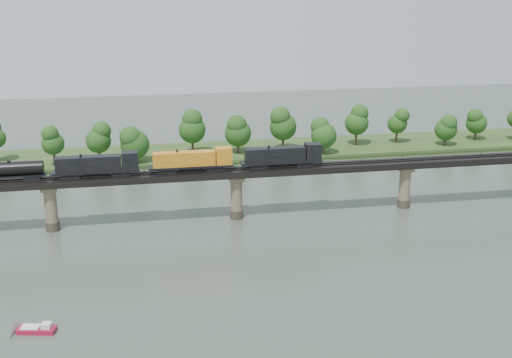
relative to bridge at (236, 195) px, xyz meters
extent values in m
plane|color=#364436|center=(0.00, -30.00, -5.46)|extent=(400.00, 400.00, 0.00)
cube|color=#2C461C|center=(0.00, 55.00, -4.66)|extent=(300.00, 24.00, 1.60)
cylinder|color=#473A2D|center=(-40.00, 0.00, -4.46)|extent=(3.00, 3.00, 2.00)
cylinder|color=#8A725A|center=(-40.00, 0.00, 0.04)|extent=(2.60, 2.60, 9.00)
cube|color=#8A725A|center=(-40.00, 0.00, 4.04)|extent=(3.20, 3.20, 1.00)
cylinder|color=#473A2D|center=(0.00, 0.00, -4.46)|extent=(3.00, 3.00, 2.00)
cylinder|color=#8A725A|center=(0.00, 0.00, 0.04)|extent=(2.60, 2.60, 9.00)
cube|color=#8A725A|center=(0.00, 0.00, 4.04)|extent=(3.20, 3.20, 1.00)
cylinder|color=#473A2D|center=(40.00, 0.00, -4.46)|extent=(3.00, 3.00, 2.00)
cylinder|color=#8A725A|center=(40.00, 0.00, 0.04)|extent=(2.60, 2.60, 9.00)
cube|color=#8A725A|center=(40.00, 0.00, 4.04)|extent=(3.20, 3.20, 1.00)
cube|color=black|center=(0.00, 0.00, 5.29)|extent=(220.00, 5.00, 1.50)
cube|color=black|center=(0.00, -0.75, 6.12)|extent=(220.00, 0.12, 0.16)
cube|color=black|center=(0.00, 0.75, 6.12)|extent=(220.00, 0.12, 0.16)
cube|color=black|center=(0.00, -2.40, 6.74)|extent=(220.00, 0.10, 0.10)
cube|color=black|center=(0.00, 2.40, 6.74)|extent=(220.00, 0.10, 0.10)
cube|color=black|center=(0.00, -2.40, 6.39)|extent=(0.08, 0.08, 0.70)
cube|color=black|center=(0.00, 2.40, 6.39)|extent=(0.08, 0.08, 0.70)
cylinder|color=#382619|center=(-44.43, 46.31, -2.10)|extent=(0.70, 0.70, 3.51)
sphere|color=#1A4112|center=(-44.43, 46.31, 2.57)|extent=(6.31, 6.31, 6.31)
sphere|color=#1A4112|center=(-44.43, 46.31, 5.50)|extent=(4.73, 4.73, 4.73)
cylinder|color=#382619|center=(-32.24, 48.84, -2.19)|extent=(0.70, 0.70, 3.34)
sphere|color=#1A4112|center=(-32.24, 48.84, 2.27)|extent=(7.18, 7.18, 7.18)
sphere|color=#1A4112|center=(-32.24, 48.84, 5.06)|extent=(5.39, 5.39, 5.39)
cylinder|color=#382619|center=(-22.01, 46.15, -2.45)|extent=(0.70, 0.70, 2.83)
sphere|color=#1A4112|center=(-22.01, 46.15, 1.32)|extent=(8.26, 8.26, 8.26)
sphere|color=#1A4112|center=(-22.01, 46.15, 3.68)|extent=(6.19, 6.19, 6.19)
cylinder|color=#382619|center=(-5.04, 52.68, -1.88)|extent=(0.70, 0.70, 3.96)
sphere|color=#1A4112|center=(-5.04, 52.68, 3.41)|extent=(8.07, 8.07, 8.07)
sphere|color=#1A4112|center=(-5.04, 52.68, 6.71)|extent=(6.05, 6.05, 6.05)
cylinder|color=#382619|center=(8.52, 51.14, -2.23)|extent=(0.70, 0.70, 3.27)
sphere|color=#1A4112|center=(8.52, 51.14, 2.13)|extent=(8.03, 8.03, 8.03)
sphere|color=#1A4112|center=(8.52, 51.14, 4.85)|extent=(6.02, 6.02, 6.02)
cylinder|color=#382619|center=(22.65, 52.31, -1.90)|extent=(0.70, 0.70, 3.92)
sphere|color=#1A4112|center=(22.65, 52.31, 3.33)|extent=(8.29, 8.29, 8.29)
sphere|color=#1A4112|center=(22.65, 52.31, 6.60)|extent=(6.21, 6.21, 6.21)
cylinder|color=#382619|center=(33.59, 45.35, -2.35)|extent=(0.70, 0.70, 3.02)
sphere|color=#1A4112|center=(33.59, 45.35, 1.69)|extent=(7.74, 7.74, 7.74)
sphere|color=#1A4112|center=(33.59, 45.35, 4.21)|extent=(5.80, 5.80, 5.80)
cylinder|color=#382619|center=(46.81, 54.03, -1.96)|extent=(0.70, 0.70, 3.80)
sphere|color=#1A4112|center=(46.81, 54.03, 3.10)|extent=(7.47, 7.47, 7.47)
sphere|color=#1A4112|center=(46.81, 54.03, 6.27)|extent=(5.60, 5.60, 5.60)
cylinder|color=#382619|center=(60.48, 54.26, -2.17)|extent=(0.70, 0.70, 3.38)
sphere|color=#1A4112|center=(60.48, 54.26, 2.34)|extent=(6.23, 6.23, 6.23)
sphere|color=#1A4112|center=(60.48, 54.26, 5.16)|extent=(4.67, 4.67, 4.67)
cylinder|color=#382619|center=(74.35, 48.39, -2.47)|extent=(0.70, 0.70, 2.77)
sphere|color=#1A4112|center=(74.35, 48.39, 1.22)|extent=(7.04, 7.04, 7.04)
sphere|color=#1A4112|center=(74.35, 48.39, 3.54)|extent=(5.28, 5.28, 5.28)
cylinder|color=#382619|center=(87.62, 53.57, -2.39)|extent=(0.70, 0.70, 2.94)
sphere|color=#1A4112|center=(87.62, 53.57, 1.54)|extent=(6.73, 6.73, 6.73)
sphere|color=#1A4112|center=(87.62, 53.57, 3.99)|extent=(5.05, 5.05, 5.05)
cube|color=black|center=(15.48, 0.00, 6.57)|extent=(3.84, 2.30, 1.06)
cube|color=black|center=(4.92, 0.00, 6.57)|extent=(3.84, 2.30, 1.06)
cube|color=black|center=(10.20, 0.00, 7.24)|extent=(18.25, 2.88, 0.48)
cube|color=black|center=(8.76, 0.00, 9.02)|extent=(13.44, 2.59, 3.07)
cube|color=black|center=(17.40, 0.00, 9.31)|extent=(3.46, 2.88, 3.65)
cylinder|color=black|center=(10.20, 0.00, 6.71)|extent=(5.76, 1.34, 1.34)
cube|color=black|center=(-4.69, 0.00, 6.57)|extent=(3.84, 2.30, 1.06)
cube|color=black|center=(-15.25, 0.00, 6.57)|extent=(3.84, 2.30, 1.06)
cube|color=black|center=(-9.97, 0.00, 7.24)|extent=(18.25, 2.88, 0.48)
cube|color=orange|center=(-11.41, 0.00, 9.02)|extent=(13.44, 2.59, 3.07)
cube|color=orange|center=(-2.76, 0.00, 9.31)|extent=(3.46, 2.88, 3.65)
cylinder|color=black|center=(-9.97, 0.00, 6.71)|extent=(5.76, 1.34, 1.34)
cube|color=black|center=(-24.85, 0.00, 6.57)|extent=(3.84, 2.30, 1.06)
cube|color=black|center=(-35.42, 0.00, 6.57)|extent=(3.84, 2.30, 1.06)
cube|color=black|center=(-30.13, 0.00, 7.24)|extent=(18.25, 2.88, 0.48)
cube|color=black|center=(-31.57, 0.00, 9.02)|extent=(13.44, 2.59, 3.07)
cube|color=black|center=(-22.93, 0.00, 9.31)|extent=(3.46, 2.88, 3.65)
cylinder|color=black|center=(-30.13, 0.00, 6.71)|extent=(5.76, 1.34, 1.34)
cube|color=black|center=(-43.10, 0.00, 6.57)|extent=(3.36, 2.11, 1.06)
cube|color=black|center=(-47.42, 0.00, 7.19)|extent=(14.40, 2.30, 0.29)
cylinder|color=black|center=(-47.42, 0.00, 8.73)|extent=(13.44, 2.88, 2.88)
cylinder|color=black|center=(-47.42, 0.00, 10.27)|extent=(0.67, 0.67, 0.48)
cube|color=maroon|center=(-37.71, -43.15, -5.06)|extent=(5.99, 3.22, 0.80)
cube|color=white|center=(-38.59, -42.95, -4.61)|extent=(3.03, 2.25, 0.28)
cube|color=white|center=(-36.15, -43.49, -4.27)|extent=(1.63, 1.63, 0.80)
camera|label=1|loc=(-20.71, -134.40, 45.78)|focal=45.00mm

